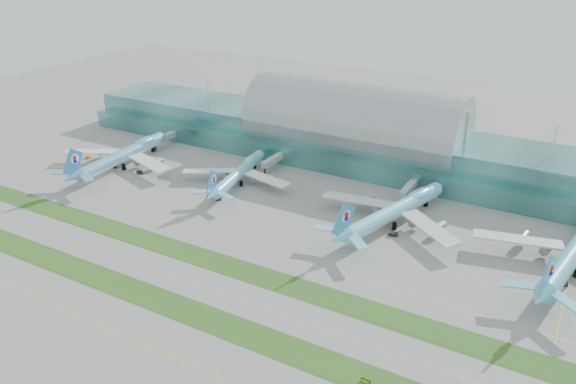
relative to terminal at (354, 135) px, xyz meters
The scene contains 20 objects.
ground 129.58m from the terminal, 90.00° to the right, with size 700.00×700.00×0.00m, color gray.
terminal is the anchor object (origin of this frame).
grass_strip_near 157.43m from the terminal, 90.00° to the right, with size 420.00×12.00×0.08m, color #2D591E.
grass_strip_far 127.58m from the terminal, 90.00° to the right, with size 420.00×12.00×0.08m, color #2D591E.
taxiline_a 177.36m from the terminal, 90.00° to the right, with size 420.00×0.35×0.01m, color yellow.
taxiline_b 143.50m from the terminal, 90.00° to the right, with size 420.00×0.35×0.01m, color yellow.
taxiline_c 111.70m from the terminal, 90.01° to the right, with size 420.00×0.35×0.01m, color yellow.
taxiline_d 89.92m from the terminal, 90.01° to the right, with size 420.00×0.35×0.01m, color yellow.
airliner_a 126.08m from the terminal, 145.87° to the right, with size 70.10×79.76×21.94m.
airliner_b 69.82m from the terminal, 122.28° to the right, with size 57.96×66.50×18.37m.
airliner_c 78.63m from the terminal, 52.97° to the right, with size 67.63×78.27×21.96m.
airliner_d 134.14m from the terminal, 28.66° to the right, with size 72.69×83.45×23.07m.
gse_a 149.74m from the terminal, 151.13° to the right, with size 3.12×1.64×1.49m, color #F19F0E.
gse_b 117.52m from the terminal, 140.13° to the right, with size 3.44×2.16×1.45m, color black.
gse_c 90.58m from the terminal, 115.95° to the right, with size 3.16×1.43×1.34m, color black.
gse_d 89.19m from the terminal, 112.75° to the right, with size 2.95×1.52×1.28m, color black.
gse_e 87.70m from the terminal, 64.27° to the right, with size 3.69×2.13×1.47m, color #E5AB0D.
gse_f 90.06m from the terminal, 55.44° to the right, with size 3.64×2.02×1.49m, color black.
gse_g 140.37m from the terminal, 34.01° to the right, with size 3.85×2.12×1.43m, color black.
taxiway_sign_east 174.80m from the terminal, 65.28° to the right, with size 2.83×0.54×1.19m.
Camera 1 is at (113.46, -145.73, 114.71)m, focal length 35.00 mm.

